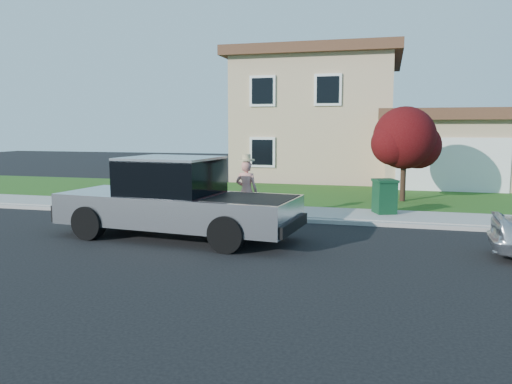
# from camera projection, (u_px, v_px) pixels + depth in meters

# --- Properties ---
(ground) EXTENTS (80.00, 80.00, 0.00)m
(ground) POSITION_uv_depth(u_px,v_px,m) (226.00, 241.00, 12.53)
(ground) COLOR black
(ground) RESTS_ON ground
(curb) EXTENTS (40.00, 0.20, 0.12)m
(curb) POSITION_uv_depth(u_px,v_px,m) (288.00, 220.00, 15.05)
(curb) COLOR gray
(curb) RESTS_ON ground
(sidewalk) EXTENTS (40.00, 2.00, 0.15)m
(sidewalk) POSITION_uv_depth(u_px,v_px,m) (294.00, 213.00, 16.10)
(sidewalk) COLOR gray
(sidewalk) RESTS_ON ground
(lawn) EXTENTS (40.00, 7.00, 0.10)m
(lawn) POSITION_uv_depth(u_px,v_px,m) (314.00, 196.00, 20.42)
(lawn) COLOR #1F4513
(lawn) RESTS_ON ground
(house) EXTENTS (14.00, 11.30, 6.85)m
(house) POSITION_uv_depth(u_px,v_px,m) (342.00, 121.00, 27.50)
(house) COLOR tan
(house) RESTS_ON ground
(pickup_truck) EXTENTS (6.51, 2.78, 2.08)m
(pickup_truck) POSITION_uv_depth(u_px,v_px,m) (176.00, 200.00, 12.78)
(pickup_truck) COLOR black
(pickup_truck) RESTS_ON ground
(woman) EXTENTS (0.71, 0.49, 2.04)m
(woman) POSITION_uv_depth(u_px,v_px,m) (247.00, 190.00, 14.96)
(woman) COLOR tan
(woman) RESTS_ON ground
(ornamental_tree) EXTENTS (2.55, 2.30, 3.50)m
(ornamental_tree) POSITION_uv_depth(u_px,v_px,m) (406.00, 141.00, 18.31)
(ornamental_tree) COLOR black
(ornamental_tree) RESTS_ON lawn
(trash_bin) EXTENTS (0.88, 0.93, 1.07)m
(trash_bin) POSITION_uv_depth(u_px,v_px,m) (385.00, 196.00, 15.63)
(trash_bin) COLOR #0E351C
(trash_bin) RESTS_ON sidewalk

